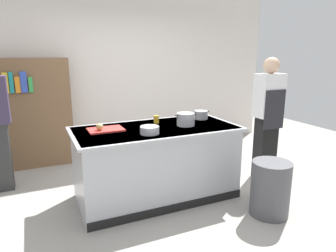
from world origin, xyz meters
TOP-DOWN VIEW (x-y plane):
  - ground_plane at (0.00, 0.00)m, footprint 10.00×10.00m
  - back_wall at (0.00, 2.10)m, footprint 6.40×0.12m
  - counter_island at (0.00, -0.00)m, footprint 1.98×0.98m
  - cutting_board at (-0.58, 0.12)m, footprint 0.40×0.28m
  - onion at (-0.66, 0.07)m, footprint 0.08×0.08m
  - stock_pot at (0.38, -0.05)m, footprint 0.29×0.22m
  - sauce_pan at (0.74, 0.20)m, footprint 0.25×0.19m
  - mixing_bowl at (-0.17, -0.24)m, footprint 0.21×0.21m
  - juice_cup at (0.09, 0.21)m, footprint 0.07×0.07m
  - trash_bin at (0.99, -0.92)m, footprint 0.43×0.43m
  - person_chef at (1.67, -0.07)m, footprint 0.38×0.25m
  - bookshelf at (-1.31, 1.80)m, footprint 1.10×0.31m

SIDE VIEW (x-z plane):
  - ground_plane at x=0.00m, z-range 0.00..0.00m
  - trash_bin at x=0.99m, z-range 0.00..0.62m
  - counter_island at x=0.00m, z-range 0.02..0.92m
  - bookshelf at x=-1.31m, z-range 0.00..1.70m
  - cutting_board at x=-0.58m, z-range 0.90..0.92m
  - person_chef at x=1.67m, z-range 0.05..1.77m
  - mixing_bowl at x=-0.17m, z-range 0.90..0.99m
  - juice_cup at x=0.09m, z-range 0.90..1.00m
  - sauce_pan at x=0.74m, z-range 0.90..1.01m
  - onion at x=-0.66m, z-range 0.92..1.00m
  - stock_pot at x=0.38m, z-range 0.90..1.06m
  - back_wall at x=0.00m, z-range 0.00..3.00m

